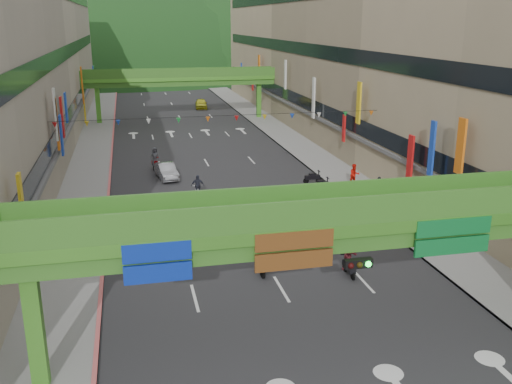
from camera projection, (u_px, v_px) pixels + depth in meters
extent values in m
cube|color=#28282B|center=(194.00, 142.00, 64.97)|extent=(18.00, 140.00, 0.02)
cube|color=gray|center=(95.00, 146.00, 62.63)|extent=(4.00, 140.00, 0.15)
cube|color=gray|center=(287.00, 137.00, 67.27)|extent=(4.00, 140.00, 0.15)
cube|color=#CC5959|center=(112.00, 145.00, 63.03)|extent=(0.20, 140.00, 0.18)
cube|color=gray|center=(272.00, 138.00, 66.86)|extent=(0.20, 140.00, 0.18)
cube|color=#9E937F|center=(6.00, 59.00, 58.22)|extent=(12.00, 95.00, 19.00)
cube|color=black|center=(73.00, 109.00, 61.03)|extent=(0.08, 90.25, 1.40)
cube|color=black|center=(67.00, 52.00, 59.29)|extent=(0.08, 90.25, 1.40)
cube|color=gray|center=(355.00, 55.00, 66.22)|extent=(12.00, 95.00, 19.00)
cube|color=black|center=(304.00, 102.00, 66.48)|extent=(0.08, 90.25, 1.40)
cube|color=black|center=(305.00, 49.00, 64.75)|extent=(0.08, 90.25, 1.40)
cube|color=#4C9E2D|center=(324.00, 224.00, 22.22)|extent=(28.00, 2.20, 0.50)
cube|color=#387223|center=(323.00, 238.00, 22.39)|extent=(28.00, 1.76, 0.70)
cube|color=#4C9E2D|center=(35.00, 332.00, 20.87)|extent=(0.60, 0.60, 4.80)
cube|color=#387223|center=(334.00, 213.00, 21.02)|extent=(28.00, 0.12, 1.10)
cube|color=#387223|center=(316.00, 196.00, 22.96)|extent=(28.00, 0.12, 1.10)
cube|color=navy|center=(158.00, 264.00, 20.02)|extent=(2.40, 0.12, 1.50)
cube|color=#593314|center=(294.00, 252.00, 21.07)|extent=(3.00, 0.12, 1.50)
cube|color=#0C5926|center=(453.00, 237.00, 22.44)|extent=(3.20, 0.12, 1.50)
cube|color=black|center=(358.00, 263.00, 21.64)|extent=(1.10, 0.28, 0.35)
cube|color=#4C9E2D|center=(180.00, 79.00, 77.31)|extent=(28.00, 2.20, 0.50)
cube|color=#387223|center=(180.00, 83.00, 77.49)|extent=(28.00, 1.76, 0.70)
cube|color=#4C9E2D|center=(98.00, 106.00, 75.97)|extent=(0.60, 0.60, 4.80)
cube|color=#4C9E2D|center=(259.00, 101.00, 80.60)|extent=(0.60, 0.60, 4.80)
cube|color=#387223|center=(180.00, 73.00, 76.11)|extent=(28.00, 0.12, 1.10)
cube|color=#387223|center=(179.00, 72.00, 78.05)|extent=(28.00, 0.12, 1.10)
ellipsoid|color=#1C4419|center=(97.00, 68.00, 164.53)|extent=(168.00, 140.00, 112.00)
ellipsoid|color=#1C4419|center=(223.00, 62.00, 191.63)|extent=(208.00, 176.00, 128.00)
cylinder|color=black|center=(222.00, 116.00, 44.50)|extent=(26.00, 0.03, 0.03)
cone|color=red|center=(55.00, 125.00, 41.94)|extent=(0.36, 0.36, 0.40)
cone|color=gold|center=(87.00, 124.00, 42.42)|extent=(0.36, 0.36, 0.40)
cone|color=#193FB2|center=(118.00, 123.00, 42.90)|extent=(0.36, 0.36, 0.40)
cone|color=silver|center=(149.00, 122.00, 43.38)|extent=(0.36, 0.36, 0.40)
cone|color=#198C33|center=(179.00, 120.00, 43.86)|extent=(0.36, 0.36, 0.40)
cone|color=orange|center=(208.00, 119.00, 44.33)|extent=(0.36, 0.36, 0.40)
cone|color=red|center=(237.00, 118.00, 44.81)|extent=(0.36, 0.36, 0.40)
cone|color=gold|center=(265.00, 117.00, 45.29)|extent=(0.36, 0.36, 0.40)
cone|color=#193FB2|center=(292.00, 116.00, 45.77)|extent=(0.36, 0.36, 0.40)
cone|color=silver|center=(319.00, 115.00, 46.25)|extent=(0.36, 0.36, 0.40)
cone|color=#198C33|center=(345.00, 114.00, 46.73)|extent=(0.36, 0.36, 0.40)
cone|color=orange|center=(371.00, 113.00, 47.21)|extent=(0.36, 0.36, 0.40)
cube|color=black|center=(262.00, 265.00, 31.12)|extent=(0.60, 1.34, 0.35)
cube|color=black|center=(262.00, 260.00, 31.05)|extent=(0.40, 0.60, 0.18)
cube|color=black|center=(262.00, 252.00, 31.50)|extent=(0.55, 0.17, 0.06)
cylinder|color=black|center=(262.00, 266.00, 31.73)|extent=(0.20, 0.51, 0.50)
cylinder|color=black|center=(263.00, 274.00, 30.68)|extent=(0.20, 0.51, 0.50)
imported|color=#475864|center=(262.00, 254.00, 30.94)|extent=(0.66, 0.50, 1.62)
cube|color=black|center=(349.00, 266.00, 30.90)|extent=(0.40, 1.31, 0.35)
cube|color=black|center=(349.00, 262.00, 30.83)|extent=(0.32, 0.56, 0.18)
cube|color=black|center=(345.00, 254.00, 31.27)|extent=(0.55, 0.08, 0.06)
cylinder|color=black|center=(345.00, 267.00, 31.50)|extent=(0.12, 0.50, 0.50)
cylinder|color=black|center=(353.00, 276.00, 30.48)|extent=(0.12, 0.50, 0.50)
imported|color=maroon|center=(350.00, 256.00, 30.72)|extent=(0.82, 0.65, 1.65)
cube|color=gray|center=(198.00, 194.00, 43.80)|extent=(0.53, 1.34, 0.35)
cube|color=gray|center=(198.00, 191.00, 43.73)|extent=(0.38, 0.59, 0.18)
cube|color=gray|center=(196.00, 186.00, 44.15)|extent=(0.55, 0.14, 0.06)
cylinder|color=black|center=(196.00, 196.00, 44.38)|extent=(0.17, 0.51, 0.50)
cylinder|color=black|center=(200.00, 200.00, 43.40)|extent=(0.17, 0.51, 0.50)
imported|color=#242633|center=(198.00, 186.00, 43.61)|extent=(1.05, 0.56, 1.71)
cube|color=#7A0408|center=(155.00, 164.00, 52.92)|extent=(0.63, 1.35, 0.35)
cube|color=#7A0408|center=(155.00, 161.00, 52.85)|extent=(0.42, 0.60, 0.18)
cube|color=#7A0408|center=(156.00, 157.00, 53.30)|extent=(0.55, 0.18, 0.06)
cylinder|color=black|center=(156.00, 166.00, 53.54)|extent=(0.21, 0.51, 0.50)
cylinder|color=black|center=(154.00, 169.00, 52.48)|extent=(0.21, 0.51, 0.50)
imported|color=#474850|center=(155.00, 157.00, 52.73)|extent=(0.96, 0.74, 1.76)
cube|color=black|center=(351.00, 209.00, 40.26)|extent=(1.32, 0.41, 0.35)
cube|color=black|center=(351.00, 206.00, 40.19)|extent=(0.56, 0.33, 0.18)
cube|color=black|center=(359.00, 202.00, 40.21)|extent=(0.09, 0.55, 0.06)
cylinder|color=black|center=(358.00, 213.00, 40.44)|extent=(0.50, 0.12, 0.50)
cylinder|color=black|center=(344.00, 214.00, 40.25)|extent=(0.50, 0.12, 0.50)
cube|color=black|center=(340.00, 200.00, 42.31)|extent=(1.32, 0.41, 0.35)
cube|color=black|center=(340.00, 197.00, 42.24)|extent=(0.56, 0.33, 0.18)
cube|color=black|center=(348.00, 193.00, 42.26)|extent=(0.09, 0.55, 0.06)
cylinder|color=black|center=(347.00, 203.00, 42.49)|extent=(0.50, 0.12, 0.50)
cylinder|color=black|center=(333.00, 204.00, 42.31)|extent=(0.50, 0.12, 0.50)
cube|color=black|center=(330.00, 192.00, 44.37)|extent=(1.32, 0.41, 0.35)
cube|color=black|center=(330.00, 189.00, 44.30)|extent=(0.56, 0.33, 0.18)
cube|color=black|center=(337.00, 185.00, 44.31)|extent=(0.09, 0.55, 0.06)
cylinder|color=black|center=(337.00, 195.00, 44.55)|extent=(0.50, 0.12, 0.50)
cylinder|color=black|center=(323.00, 196.00, 44.36)|extent=(0.50, 0.12, 0.50)
cube|color=black|center=(321.00, 184.00, 46.42)|extent=(1.32, 0.41, 0.35)
cube|color=black|center=(321.00, 181.00, 46.35)|extent=(0.56, 0.33, 0.18)
cube|color=black|center=(328.00, 178.00, 46.37)|extent=(0.09, 0.55, 0.06)
cylinder|color=black|center=(327.00, 187.00, 46.60)|extent=(0.50, 0.12, 0.50)
cylinder|color=black|center=(314.00, 188.00, 46.42)|extent=(0.50, 0.12, 0.50)
cube|color=black|center=(312.00, 177.00, 48.48)|extent=(1.32, 0.41, 0.35)
cube|color=black|center=(312.00, 174.00, 48.40)|extent=(0.56, 0.33, 0.18)
cube|color=black|center=(319.00, 171.00, 48.42)|extent=(0.09, 0.55, 0.06)
cylinder|color=black|center=(319.00, 180.00, 48.65)|extent=(0.50, 0.12, 0.50)
cylinder|color=black|center=(306.00, 181.00, 48.47)|extent=(0.50, 0.12, 0.50)
imported|color=#919299|center=(166.00, 171.00, 49.88)|extent=(2.01, 4.24, 1.34)
imported|color=yellow|center=(201.00, 104.00, 89.46)|extent=(2.21, 4.63, 1.53)
imported|color=red|center=(354.00, 177.00, 47.25)|extent=(0.91, 0.72, 1.83)
imported|color=black|center=(378.00, 191.00, 43.29)|extent=(1.16, 0.62, 1.88)
imported|color=#2D384D|center=(427.00, 218.00, 37.69)|extent=(0.87, 0.80, 1.56)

